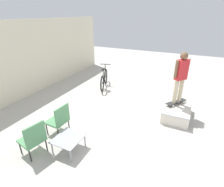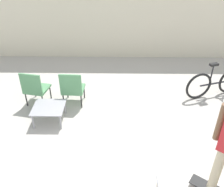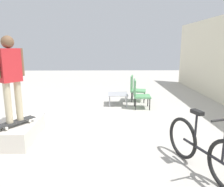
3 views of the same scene
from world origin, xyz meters
TOP-DOWN VIEW (x-y plane):
  - ground_plane at (0.00, 0.00)m, footprint 24.00×24.00m
  - house_wall_back at (0.00, 4.59)m, footprint 12.00×0.06m
  - coffee_table at (-1.32, 1.00)m, footprint 0.70×0.66m
  - patio_chair_left at (-1.79, 1.65)m, footprint 0.61×0.61m
  - patio_chair_right at (-0.88, 1.65)m, footprint 0.54×0.54m
  - bicycle at (2.76, 2.13)m, footprint 1.65×0.67m

SIDE VIEW (x-z plane):
  - ground_plane at x=0.00m, z-range 0.00..0.00m
  - coffee_table at x=-1.32m, z-range 0.15..0.53m
  - bicycle at x=2.76m, z-range -0.12..0.90m
  - patio_chair_left at x=-1.79m, z-range 0.03..0.96m
  - patio_chair_right at x=-0.88m, z-range 0.03..0.96m
  - house_wall_back at x=0.00m, z-range 0.00..3.00m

